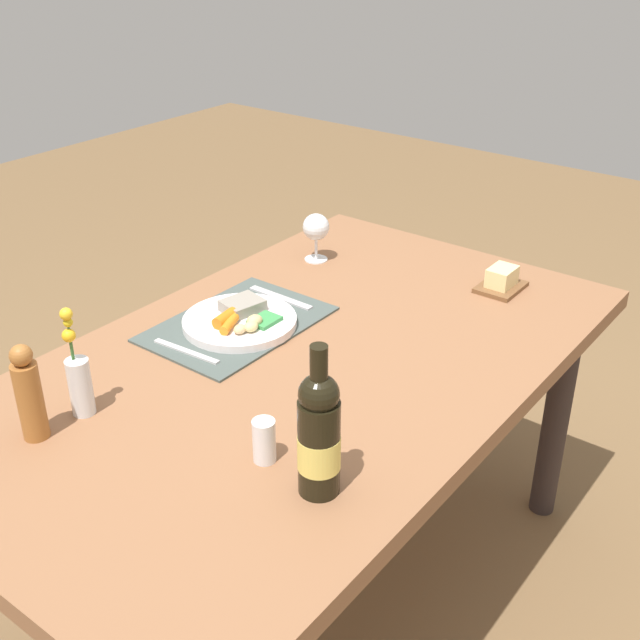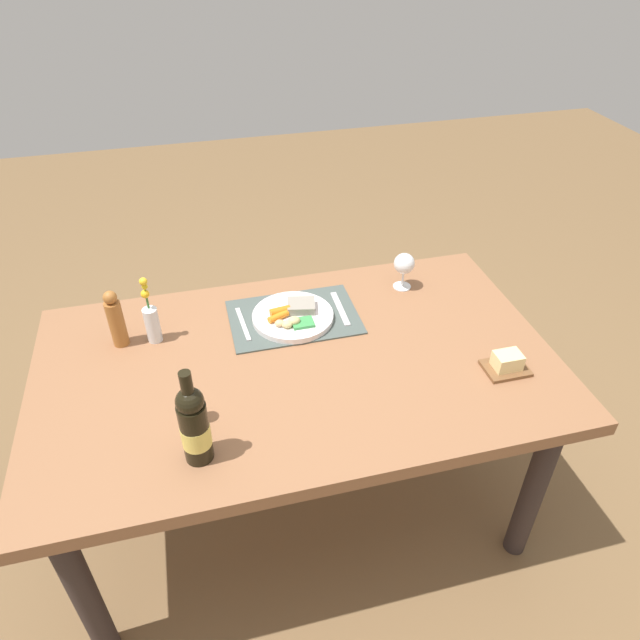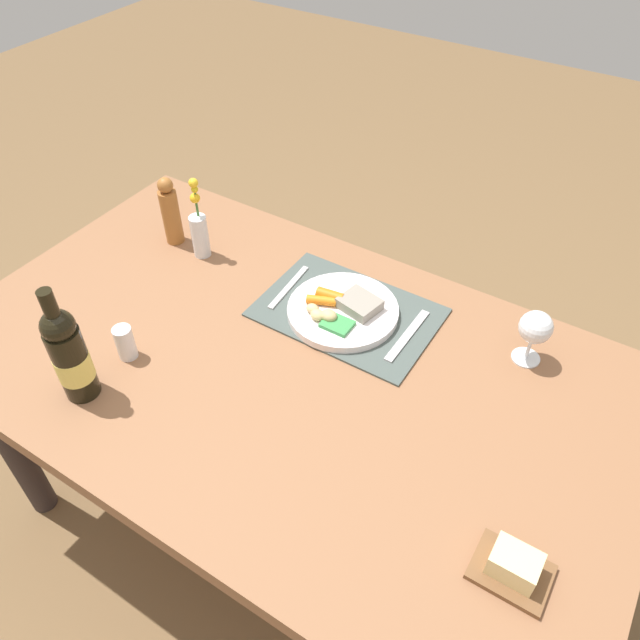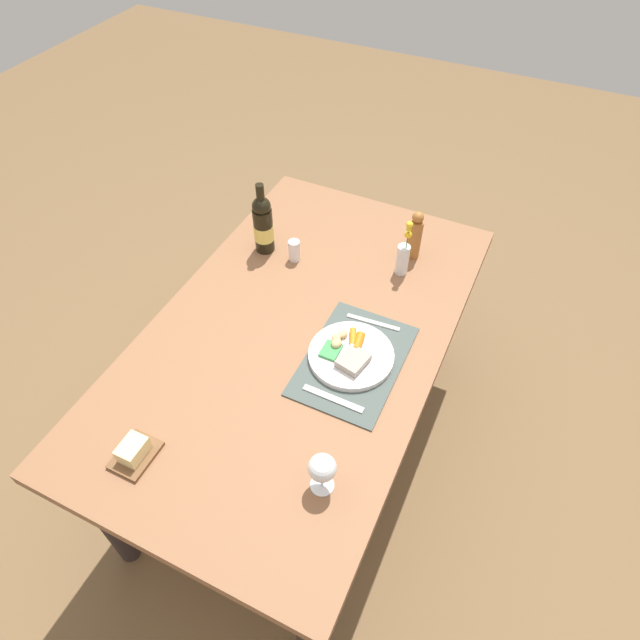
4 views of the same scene
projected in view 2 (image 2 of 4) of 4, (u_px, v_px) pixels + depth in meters
ground_plane at (301, 501)px, 2.20m from camera, size 8.00×8.00×0.00m
dining_table at (298, 381)px, 1.82m from camera, size 1.58×0.94×0.71m
placemat at (294, 317)px, 1.94m from camera, size 0.43×0.29×0.01m
dinner_plate at (293, 316)px, 1.92m from camera, size 0.27×0.27×0.05m
fork at (340, 309)px, 1.97m from camera, size 0.02×0.20×0.00m
knife at (243, 324)px, 1.90m from camera, size 0.03×0.18×0.00m
butter_dish at (507, 364)px, 1.72m from camera, size 0.13×0.10×0.06m
wine_glass at (404, 265)px, 2.04m from camera, size 0.07×0.07×0.14m
pepper_mill at (116, 320)px, 1.78m from camera, size 0.05×0.05×0.20m
flower_vase at (151, 320)px, 1.80m from camera, size 0.05×0.05×0.23m
wine_bottle at (194, 425)px, 1.40m from camera, size 0.07×0.07×0.29m
salt_shaker at (196, 409)px, 1.55m from camera, size 0.04×0.04×0.08m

